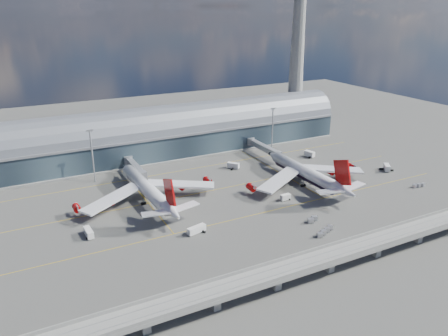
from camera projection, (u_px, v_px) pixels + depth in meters
name	position (u px, v px, depth m)	size (l,w,h in m)	color
ground	(243.00, 205.00, 183.76)	(500.00, 500.00, 0.00)	#474744
taxi_lines	(220.00, 187.00, 202.17)	(200.00, 80.12, 0.01)	gold
terminal	(175.00, 134.00, 244.78)	(200.00, 30.00, 28.00)	#1E2A33
control_tower	(297.00, 52.00, 271.41)	(19.00, 19.00, 103.00)	gray
guideway	(331.00, 257.00, 136.09)	(220.00, 8.50, 7.20)	gray
floodlight_mast_left	(92.00, 155.00, 203.36)	(3.00, 0.70, 25.70)	gray
floodlight_mast_right	(272.00, 129.00, 246.30)	(3.00, 0.70, 25.70)	gray
airliner_left	(148.00, 190.00, 184.69)	(61.83, 64.94, 19.80)	white
airliner_right	(306.00, 173.00, 203.83)	(61.03, 63.76, 20.29)	white
jet_bridge_left	(134.00, 166.00, 212.89)	(4.40, 28.00, 7.25)	gray
jet_bridge_right	(262.00, 147.00, 242.30)	(4.40, 32.00, 7.25)	gray
service_truck_0	(89.00, 233.00, 158.32)	(2.73, 6.96, 2.84)	silver
service_truck_1	(285.00, 197.00, 187.96)	(4.56, 2.39, 2.59)	silver
service_truck_2	(197.00, 230.00, 160.58)	(7.77, 3.86, 2.71)	silver
service_truck_3	(387.00, 168.00, 221.74)	(5.82, 6.69, 3.13)	silver
service_truck_4	(309.00, 154.00, 241.73)	(4.12, 6.19, 3.29)	silver
service_truck_5	(233.00, 166.00, 224.69)	(5.82, 6.20, 2.98)	silver
cargo_train_0	(312.00, 220.00, 169.18)	(5.52, 3.60, 1.79)	gray
cargo_train_1	(325.00, 231.00, 160.54)	(9.92, 5.31, 1.68)	gray
cargo_train_2	(419.00, 185.00, 201.73)	(6.99, 2.60, 1.53)	gray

